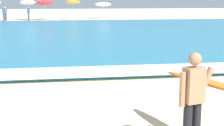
% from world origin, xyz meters
% --- Properties ---
extents(sea, '(120.00, 28.00, 0.14)m').
position_xyz_m(sea, '(0.00, 20.43, 0.07)').
color(sea, teal).
rests_on(sea, ground).
extents(surf_foam, '(120.00, 1.74, 0.01)m').
position_xyz_m(surf_foam, '(0.00, 7.03, 0.15)').
color(surf_foam, white).
rests_on(surf_foam, sea).
extents(surfer_with_board, '(1.34, 2.89, 1.73)m').
position_xyz_m(surfer_with_board, '(3.51, 1.13, 1.04)').
color(surfer_with_board, black).
rests_on(surfer_with_board, ground).
extents(beach_umbrella_3, '(1.87, 1.87, 2.36)m').
position_xyz_m(beach_umbrella_3, '(-2.90, 37.35, 2.09)').
color(beach_umbrella_3, beige).
rests_on(beach_umbrella_3, ground).
extents(beach_umbrella_4, '(2.26, 2.28, 2.38)m').
position_xyz_m(beach_umbrella_4, '(-0.91, 37.51, 2.07)').
color(beach_umbrella_4, beige).
rests_on(beach_umbrella_4, ground).
extents(beach_umbrella_5, '(1.79, 1.81, 2.37)m').
position_xyz_m(beach_umbrella_5, '(2.44, 37.41, 2.12)').
color(beach_umbrella_5, beige).
rests_on(beach_umbrella_5, ground).
extents(beach_umbrella_6, '(2.07, 2.09, 2.11)m').
position_xyz_m(beach_umbrella_6, '(6.26, 38.73, 1.82)').
color(beach_umbrella_6, beige).
rests_on(beach_umbrella_6, ground).
extents(beachgoer_near_row_left, '(0.32, 0.20, 1.58)m').
position_xyz_m(beachgoer_near_row_left, '(-5.61, 36.62, 0.84)').
color(beachgoer_near_row_left, '#383842').
rests_on(beachgoer_near_row_left, ground).
extents(beachgoer_near_row_mid, '(0.32, 0.20, 1.58)m').
position_xyz_m(beachgoer_near_row_mid, '(-2.81, 36.61, 0.84)').
color(beachgoer_near_row_mid, '#383842').
rests_on(beachgoer_near_row_mid, ground).
extents(beachgoer_near_row_right, '(0.32, 0.20, 1.58)m').
position_xyz_m(beachgoer_near_row_right, '(-5.49, 37.22, 0.84)').
color(beachgoer_near_row_right, '#383842').
rests_on(beachgoer_near_row_right, ground).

